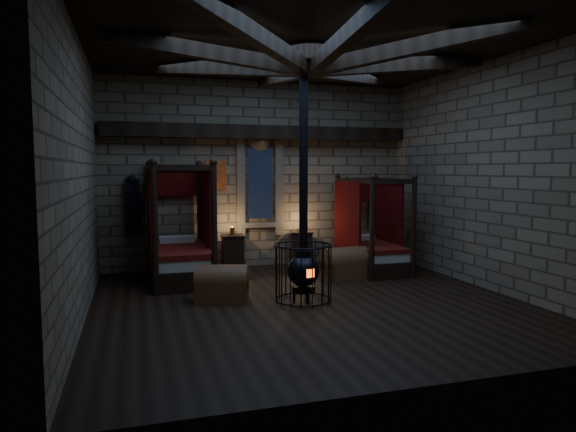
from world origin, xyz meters
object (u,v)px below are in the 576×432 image
object	(u,v)px
bed_left	(180,252)
trunk_right	(345,265)
bed_right	(371,248)
stove	(303,266)
trunk_left	(222,285)

from	to	relation	value
bed_left	trunk_right	bearing A→B (deg)	-15.00
bed_right	stove	bearing A→B (deg)	-136.69
trunk_left	stove	world-z (taller)	stove
bed_right	trunk_right	bearing A→B (deg)	-143.18
bed_right	trunk_left	bearing A→B (deg)	-154.16
bed_left	stove	distance (m)	2.94
bed_left	bed_right	xyz separation A→B (m)	(4.11, -0.18, -0.07)
bed_right	trunk_left	world-z (taller)	bed_right
bed_right	stove	xyz separation A→B (m)	(-2.28, -2.12, 0.10)
bed_left	bed_right	bearing A→B (deg)	-2.66
trunk_left	stove	bearing A→B (deg)	-0.57
bed_right	stove	world-z (taller)	stove
trunk_right	stove	xyz separation A→B (m)	(-1.37, -1.45, 0.31)
bed_right	trunk_right	xyz separation A→B (m)	(-0.91, -0.67, -0.21)
bed_right	trunk_right	size ratio (longest dim) A/B	2.10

